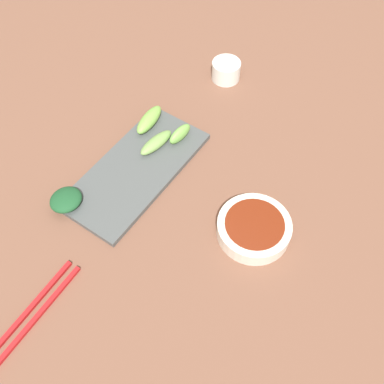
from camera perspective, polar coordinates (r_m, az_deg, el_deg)
tabletop at (r=0.92m, az=-1.43°, el=0.45°), size 2.10×2.10×0.02m
sauce_bowl at (r=0.85m, az=7.76°, el=-4.47°), size 0.14×0.14×0.03m
serving_plate at (r=0.94m, az=-7.00°, el=2.78°), size 0.15×0.32×0.01m
broccoli_stalk_0 at (r=0.96m, az=-1.51°, el=7.29°), size 0.03×0.06×0.03m
broccoli_stalk_1 at (r=1.00m, az=-5.38°, el=9.01°), size 0.04×0.09×0.03m
broccoli_stalk_2 at (r=0.95m, az=-4.51°, el=6.19°), size 0.04×0.09×0.02m
broccoli_leafy_3 at (r=0.90m, az=-15.52°, el=-0.94°), size 0.07×0.07×0.02m
chopsticks at (r=0.83m, az=-19.79°, el=-14.72°), size 0.04×0.23×0.01m
tea_cup at (r=1.12m, az=4.28°, el=14.93°), size 0.07×0.07×0.05m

